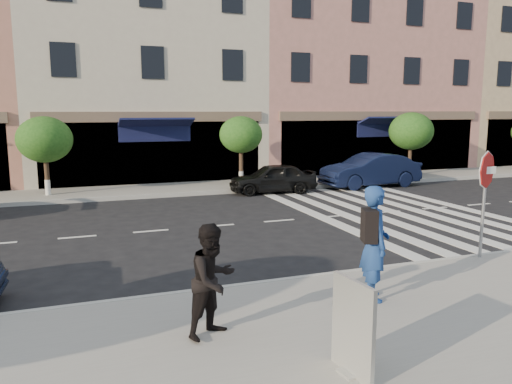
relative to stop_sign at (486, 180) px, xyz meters
The scene contains 15 objects.
ground 5.22m from the stop_sign, 159.91° to the left, with size 120.00×120.00×0.00m, color black.
sidewalk_near 5.34m from the stop_sign, 155.47° to the right, with size 60.00×4.50×0.15m, color gray.
sidewalk_far 13.59m from the stop_sign, 109.80° to the left, with size 60.00×3.00×0.15m, color gray.
building_centre 19.67m from the stop_sign, 105.17° to the left, with size 11.00×9.00×11.00m, color beige.
building_east_mid 20.44m from the stop_sign, 69.61° to the left, with size 13.00×9.00×13.00m, color tan.
building_east_far 27.26m from the stop_sign, 43.84° to the left, with size 12.00×9.00×12.00m, color #D7B78A.
street_tree_wb 15.72m from the stop_sign, 127.48° to the left, with size 2.10×2.10×3.06m.
street_tree_c 12.57m from the stop_sign, 97.14° to the left, with size 1.90×1.90×3.04m.
street_tree_ea 14.53m from the stop_sign, 59.18° to the left, with size 2.20×2.20×3.19m.
stop_sign is the anchor object (origin of this frame).
photographer 3.98m from the stop_sign, 160.50° to the right, with size 0.74×0.48×2.02m, color navy.
walker 7.00m from the stop_sign, 165.49° to the right, with size 0.82×0.64×1.69m, color black.
poster_board 6.47m from the stop_sign, 147.52° to the right, with size 0.31×0.81×1.24m.
car_far_mid 10.87m from the stop_sign, 93.88° to the left, with size 1.47×3.66×1.25m, color black.
car_far_right 11.55m from the stop_sign, 69.49° to the left, with size 1.60×4.60×1.51m, color black.
Camera 1 is at (-3.95, -10.16, 3.44)m, focal length 35.00 mm.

